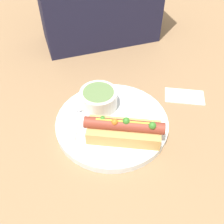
% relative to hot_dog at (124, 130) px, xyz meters
% --- Properties ---
extents(ground_plane, '(4.00, 4.00, 0.00)m').
position_rel_hot_dog_xyz_m(ground_plane, '(-0.01, 0.06, -0.04)').
color(ground_plane, '#93704C').
extents(dinner_plate, '(0.28, 0.28, 0.02)m').
position_rel_hot_dog_xyz_m(dinner_plate, '(-0.01, 0.06, -0.03)').
color(dinner_plate, white).
rests_on(dinner_plate, ground_plane).
extents(hot_dog, '(0.18, 0.13, 0.06)m').
position_rel_hot_dog_xyz_m(hot_dog, '(0.00, 0.00, 0.00)').
color(hot_dog, tan).
rests_on(hot_dog, dinner_plate).
extents(soup_bowl, '(0.10, 0.10, 0.05)m').
position_rel_hot_dog_xyz_m(soup_bowl, '(-0.03, 0.12, 0.00)').
color(soup_bowl, silver).
rests_on(soup_bowl, dinner_plate).
extents(spoon, '(0.07, 0.16, 0.01)m').
position_rel_hot_dog_xyz_m(spoon, '(-0.09, 0.10, -0.02)').
color(spoon, '#B7B7BC').
rests_on(spoon, dinner_plate).
extents(napkin, '(0.13, 0.10, 0.01)m').
position_rel_hot_dog_xyz_m(napkin, '(0.22, 0.10, -0.04)').
color(napkin, white).
rests_on(napkin, ground_plane).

